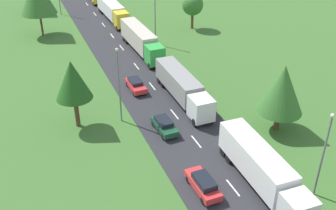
{
  "coord_description": "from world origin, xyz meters",
  "views": [
    {
      "loc": [
        -16.15,
        -11.13,
        25.46
      ],
      "look_at": [
        -1.43,
        25.53,
        2.45
      ],
      "focal_mm": 42.86,
      "sensor_mm": 36.0,
      "label": 1
    }
  ],
  "objects": [
    {
      "name": "lamppost_second",
      "position": [
        -6.33,
        28.05,
        5.09
      ],
      "size": [
        0.36,
        0.36,
        9.2
      ],
      "color": "slate",
      "rests_on": "ground"
    },
    {
      "name": "car_fourth",
      "position": [
        -2.4,
        34.73,
        0.83
      ],
      "size": [
        1.81,
        4.32,
        1.46
      ],
      "color": "red",
      "rests_on": "road"
    },
    {
      "name": "car_third",
      "position": [
        -2.45,
        24.13,
        0.82
      ],
      "size": [
        1.92,
        4.32,
        1.43
      ],
      "color": "#19472D",
      "rests_on": "road"
    },
    {
      "name": "tree_birch",
      "position": [
        -11.27,
        28.92,
        5.87
      ],
      "size": [
        4.06,
        4.06,
        8.16
      ],
      "color": "#513823",
      "rests_on": "ground"
    },
    {
      "name": "truck_second",
      "position": [
        2.24,
        29.75,
        2.05
      ],
      "size": [
        2.55,
        13.28,
        3.45
      ],
      "color": "white",
      "rests_on": "road"
    },
    {
      "name": "truck_lead",
      "position": [
        2.45,
        12.23,
        2.14
      ],
      "size": [
        2.79,
        12.76,
        3.65
      ],
      "color": "white",
      "rests_on": "road"
    },
    {
      "name": "lamppost_lead",
      "position": [
        6.46,
        9.45,
        4.79
      ],
      "size": [
        0.36,
        0.36,
        8.62
      ],
      "color": "slate",
      "rests_on": "ground"
    },
    {
      "name": "truck_fourth",
      "position": [
        2.51,
        64.68,
        2.04
      ],
      "size": [
        2.75,
        14.17,
        3.4
      ],
      "color": "yellow",
      "rests_on": "road"
    },
    {
      "name": "road",
      "position": [
        0.0,
        24.5,
        0.03
      ],
      "size": [
        10.0,
        140.0,
        0.06
      ],
      "primitive_type": "cube",
      "color": "#2B2B30",
      "rests_on": "ground"
    },
    {
      "name": "truck_third",
      "position": [
        2.47,
        46.87,
        2.2
      ],
      "size": [
        2.79,
        14.19,
        3.77
      ],
      "color": "green",
      "rests_on": "road"
    },
    {
      "name": "lane_marking_centre",
      "position": [
        0.0,
        19.77,
        0.07
      ],
      "size": [
        0.16,
        118.48,
        0.01
      ],
      "color": "white",
      "rests_on": "road"
    },
    {
      "name": "tree_oak",
      "position": [
        9.55,
        19.75,
        5.17
      ],
      "size": [
        5.03,
        5.03,
        7.97
      ],
      "color": "#513823",
      "rests_on": "ground"
    },
    {
      "name": "tree_maple",
      "position": [
        15.03,
        54.4,
        4.45
      ],
      "size": [
        3.87,
        3.87,
        6.42
      ],
      "color": "#513823",
      "rests_on": "ground"
    },
    {
      "name": "car_second",
      "position": [
        -2.78,
        13.57,
        0.88
      ],
      "size": [
        1.79,
        4.57,
        1.58
      ],
      "color": "red",
      "rests_on": "road"
    },
    {
      "name": "lamppost_third",
      "position": [
        5.86,
        49.39,
        4.81
      ],
      "size": [
        0.36,
        0.36,
        8.66
      ],
      "color": "slate",
      "rests_on": "ground"
    }
  ]
}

